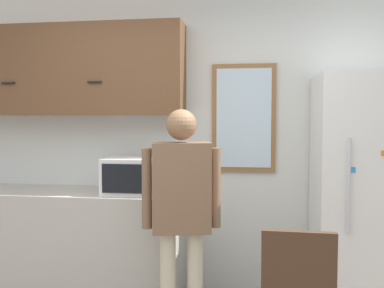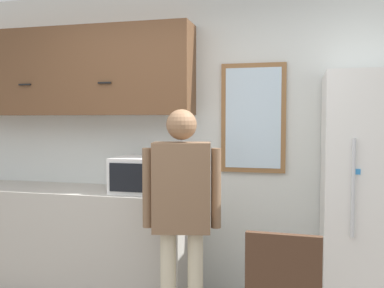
% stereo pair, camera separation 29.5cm
% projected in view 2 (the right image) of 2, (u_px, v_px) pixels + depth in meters
% --- Properties ---
extents(back_wall, '(6.00, 0.06, 2.70)m').
position_uv_depth(back_wall, '(194.00, 140.00, 3.85)').
color(back_wall, silver).
rests_on(back_wall, ground_plane).
extents(counter, '(2.22, 0.60, 0.92)m').
position_uv_depth(counter, '(68.00, 239.00, 3.85)').
color(counter, '#BCB7AD').
rests_on(counter, ground_plane).
extents(upper_cabinets, '(2.22, 0.34, 0.78)m').
position_uv_depth(upper_cabinets, '(74.00, 72.00, 3.90)').
color(upper_cabinets, brown).
extents(microwave, '(0.50, 0.42, 0.30)m').
position_uv_depth(microwave, '(144.00, 175.00, 3.61)').
color(microwave, white).
rests_on(microwave, counter).
extents(person, '(0.54, 0.30, 1.61)m').
position_uv_depth(person, '(182.00, 200.00, 2.99)').
color(person, beige).
rests_on(person, ground_plane).
extents(refrigerator, '(0.78, 0.74, 1.88)m').
position_uv_depth(refrigerator, '(377.00, 201.00, 3.13)').
color(refrigerator, white).
rests_on(refrigerator, ground_plane).
extents(window, '(0.55, 0.05, 0.94)m').
position_uv_depth(window, '(253.00, 118.00, 3.67)').
color(window, olive).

